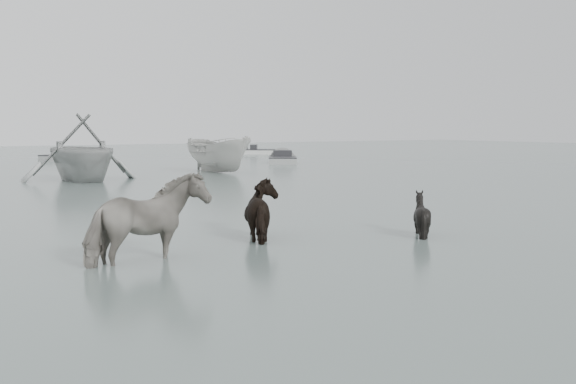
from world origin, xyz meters
name	(u,v)px	position (x,y,z in m)	size (l,w,h in m)	color
ground	(336,243)	(0.00, 0.00, 0.00)	(140.00, 140.00, 0.00)	#4F5D5B
pony_pinto	(146,209)	(-3.84, 0.07, 0.89)	(0.96, 2.11, 1.78)	black
pony_dark	(268,200)	(-0.80, 1.27, 0.76)	(1.51, 1.29, 1.52)	black
pony_black	(421,207)	(2.08, -0.11, 0.58)	(0.94, 1.05, 1.16)	black
rowboat_trail	(82,146)	(0.19, 18.06, 1.43)	(4.69, 5.44, 2.86)	#A6A9A6
boat_small	(219,153)	(7.29, 19.89, 0.94)	(1.84, 4.88, 1.89)	beige
skiff_port	(283,157)	(14.23, 25.42, 0.38)	(4.60, 1.60, 0.75)	gray
skiff_mid	(68,155)	(3.99, 34.71, 0.38)	(4.63, 1.60, 0.75)	gray
skiff_star	(262,149)	(19.67, 37.49, 0.38)	(5.17, 1.60, 0.75)	silver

